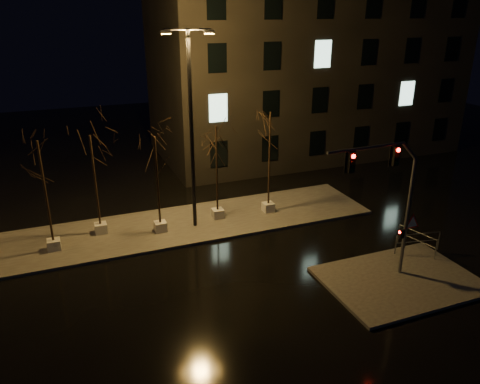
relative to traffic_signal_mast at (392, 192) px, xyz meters
name	(u,v)px	position (x,y,z in m)	size (l,w,h in m)	color
ground	(223,276)	(-6.81, 3.04, -4.43)	(90.00, 90.00, 0.00)	black
median	(189,224)	(-6.81, 9.04, -4.35)	(22.00, 5.00, 0.15)	#44413D
sidewalk_corner	(400,280)	(0.69, -0.46, -4.35)	(7.00, 5.00, 0.15)	#44413D
building	(305,63)	(7.19, 21.04, 3.07)	(25.00, 12.00, 15.00)	black
tree_0	(41,166)	(-14.20, 8.49, 0.28)	(1.80, 1.80, 6.00)	silver
tree_1	(92,158)	(-11.71, 9.61, 0.09)	(1.80, 1.80, 5.75)	silver
tree_2	(156,159)	(-8.56, 8.59, -0.01)	(1.80, 1.80, 5.62)	silver
tree_3	(216,147)	(-4.98, 9.11, 0.10)	(1.80, 1.80, 5.77)	silver
tree_4	(270,135)	(-1.76, 8.85, 0.55)	(1.80, 1.80, 6.36)	silver
traffic_signal_mast	(392,192)	(0.00, 0.00, 0.00)	(5.33, 0.30, 6.51)	slate
streetlight_main	(191,119)	(-6.54, 8.60, 1.95)	(2.68, 0.91, 10.80)	black
guard_rail_a	(418,240)	(3.19, 1.34, -3.59)	(2.40, 0.53, 1.05)	slate
guard_rail_b	(417,239)	(3.23, 1.45, -3.58)	(0.59, 2.20, 1.07)	slate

